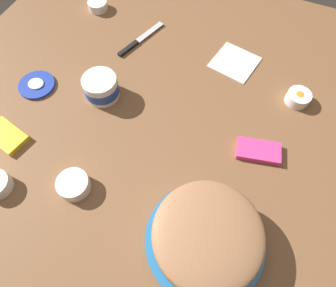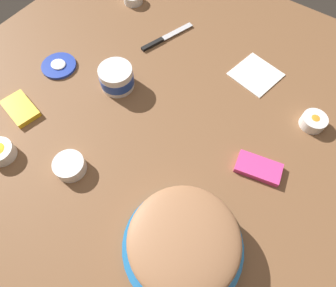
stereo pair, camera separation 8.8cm
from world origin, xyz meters
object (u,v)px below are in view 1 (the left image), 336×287
object	(u,v)px
candy_box_lower	(259,151)
spreading_knife	(137,42)
paper_napkin	(235,62)
sprinkle_bowl_pink	(98,5)
frosting_tub_lid	(37,85)
candy_box_upper	(6,136)
frosting_tub	(101,87)
sprinkle_bowl_orange	(298,97)
sprinkle_bowl_green	(73,185)
frosted_cake	(207,237)

from	to	relation	value
candy_box_lower	spreading_knife	bearing A→B (deg)	140.42
candy_box_lower	paper_napkin	xyz separation A→B (m)	(-0.18, 0.33, -0.01)
sprinkle_bowl_pink	candy_box_lower	world-z (taller)	sprinkle_bowl_pink
frosting_tub_lid	candy_box_upper	world-z (taller)	candy_box_upper
frosting_tub	sprinkle_bowl_orange	distance (m)	0.66
sprinkle_bowl_green	candy_box_upper	world-z (taller)	sprinkle_bowl_green
frosting_tub_lid	sprinkle_bowl_green	bearing A→B (deg)	-39.69
candy_box_lower	candy_box_upper	bearing A→B (deg)	-173.32
frosted_cake	paper_napkin	world-z (taller)	frosted_cake
sprinkle_bowl_orange	candy_box_lower	bearing A→B (deg)	-105.73
frosting_tub	candy_box_upper	world-z (taller)	frosting_tub
sprinkle_bowl_pink	paper_napkin	size ratio (longest dim) A/B	0.53
spreading_knife	sprinkle_bowl_orange	bearing A→B (deg)	-3.27
frosting_tub_lid	candy_box_upper	distance (m)	0.21
sprinkle_bowl_orange	frosting_tub_lid	bearing A→B (deg)	-160.84
frosting_tub_lid	paper_napkin	world-z (taller)	frosting_tub_lid
sprinkle_bowl_pink	candy_box_upper	xyz separation A→B (m)	(0.04, -0.65, -0.01)
sprinkle_bowl_orange	sprinkle_bowl_pink	bearing A→B (deg)	170.11
frosting_tub	sprinkle_bowl_orange	xyz separation A→B (m)	(0.61, 0.24, -0.02)
sprinkle_bowl_pink	paper_napkin	distance (m)	0.61
candy_box_lower	frosting_tub	bearing A→B (deg)	166.60
candy_box_lower	candy_box_upper	world-z (taller)	candy_box_lower
spreading_knife	frosted_cake	bearing A→B (deg)	-50.29
sprinkle_bowl_orange	frosting_tub	bearing A→B (deg)	-158.95
frosting_tub_lid	sprinkle_bowl_pink	distance (m)	0.44
frosting_tub	paper_napkin	bearing A→B (deg)	41.01
candy_box_lower	paper_napkin	bearing A→B (deg)	105.34
candy_box_upper	paper_napkin	distance (m)	0.82
sprinkle_bowl_green	candy_box_upper	size ratio (longest dim) A/B	0.70
frosted_cake	sprinkle_bowl_orange	xyz separation A→B (m)	(0.13, 0.55, -0.03)
frosting_tub_lid	spreading_knife	size ratio (longest dim) A/B	0.54
frosting_tub_lid	candy_box_upper	size ratio (longest dim) A/B	0.96
frosted_cake	sprinkle_bowl_pink	bearing A→B (deg)	135.88
candy_box_lower	candy_box_upper	distance (m)	0.79
paper_napkin	sprinkle_bowl_orange	bearing A→B (deg)	-19.43
paper_napkin	candy_box_upper	bearing A→B (deg)	-133.81
sprinkle_bowl_green	candy_box_lower	bearing A→B (deg)	35.16
sprinkle_bowl_orange	sprinkle_bowl_pink	xyz separation A→B (m)	(-0.85, 0.15, -0.00)
frosting_tub	sprinkle_bowl_pink	xyz separation A→B (m)	(-0.24, 0.39, -0.02)
candy_box_upper	frosted_cake	bearing A→B (deg)	8.36
candy_box_lower	candy_box_upper	size ratio (longest dim) A/B	1.01
frosting_tub_lid	spreading_knife	world-z (taller)	frosting_tub_lid
sprinkle_bowl_green	candy_box_lower	xyz separation A→B (m)	(0.45, 0.32, -0.01)
candy_box_lower	sprinkle_bowl_orange	bearing A→B (deg)	61.50
frosting_tub_lid	sprinkle_bowl_pink	xyz separation A→B (m)	(-0.01, 0.44, 0.01)
frosted_cake	sprinkle_bowl_green	xyz separation A→B (m)	(-0.39, -0.01, -0.03)
frosted_cake	paper_napkin	distance (m)	0.65
paper_napkin	frosting_tub_lid	bearing A→B (deg)	-147.77
sprinkle_bowl_green	candy_box_lower	distance (m)	0.56
frosted_cake	spreading_knife	bearing A→B (deg)	129.71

